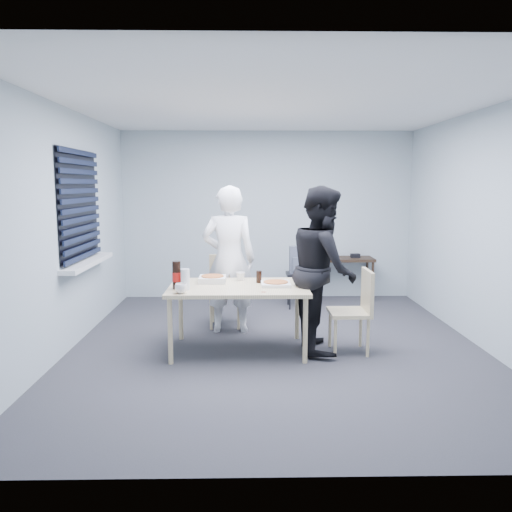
{
  "coord_description": "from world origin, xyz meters",
  "views": [
    {
      "loc": [
        -0.32,
        -5.33,
        1.78
      ],
      "look_at": [
        -0.22,
        0.1,
        1.0
      ],
      "focal_mm": 35.0,
      "sensor_mm": 36.0,
      "label": 1
    }
  ],
  "objects_px": {
    "person_black": "(323,269)",
    "stool": "(299,280)",
    "mug_a": "(181,288)",
    "soda_bottle": "(177,276)",
    "backpack": "(299,260)",
    "chair_far": "(225,285)",
    "chair_right": "(357,305)",
    "mug_b": "(241,276)",
    "person_white": "(229,260)",
    "dining_table": "(238,291)",
    "side_table": "(341,263)"
  },
  "relations": [
    {
      "from": "person_black",
      "to": "stool",
      "type": "bearing_deg",
      "value": 1.67
    },
    {
      "from": "person_black",
      "to": "stool",
      "type": "relative_size",
      "value": 3.49
    },
    {
      "from": "mug_a",
      "to": "soda_bottle",
      "type": "relative_size",
      "value": 0.43
    },
    {
      "from": "stool",
      "to": "backpack",
      "type": "relative_size",
      "value": 1.3
    },
    {
      "from": "person_black",
      "to": "mug_a",
      "type": "distance_m",
      "value": 1.52
    },
    {
      "from": "chair_far",
      "to": "person_black",
      "type": "xyz_separation_m",
      "value": [
        1.09,
        -1.01,
        0.37
      ]
    },
    {
      "from": "stool",
      "to": "soda_bottle",
      "type": "xyz_separation_m",
      "value": [
        -1.48,
        -2.06,
        0.45
      ]
    },
    {
      "from": "stool",
      "to": "person_black",
      "type": "bearing_deg",
      "value": -88.33
    },
    {
      "from": "chair_right",
      "to": "mug_b",
      "type": "height_order",
      "value": "chair_right"
    },
    {
      "from": "chair_right",
      "to": "person_white",
      "type": "height_order",
      "value": "person_white"
    },
    {
      "from": "chair_far",
      "to": "dining_table",
      "type": "bearing_deg",
      "value": -80.03
    },
    {
      "from": "backpack",
      "to": "mug_b",
      "type": "relative_size",
      "value": 3.9
    },
    {
      "from": "dining_table",
      "to": "chair_right",
      "type": "bearing_deg",
      "value": -2.96
    },
    {
      "from": "dining_table",
      "to": "chair_far",
      "type": "xyz_separation_m",
      "value": [
        -0.18,
        1.04,
        -0.14
      ]
    },
    {
      "from": "stool",
      "to": "mug_b",
      "type": "bearing_deg",
      "value": -117.22
    },
    {
      "from": "side_table",
      "to": "mug_b",
      "type": "distance_m",
      "value": 2.61
    },
    {
      "from": "person_white",
      "to": "side_table",
      "type": "xyz_separation_m",
      "value": [
        1.68,
        1.67,
        -0.3
      ]
    },
    {
      "from": "mug_b",
      "to": "chair_far",
      "type": "bearing_deg",
      "value": 105.28
    },
    {
      "from": "mug_a",
      "to": "side_table",
      "type": "bearing_deg",
      "value": 52.63
    },
    {
      "from": "stool",
      "to": "mug_a",
      "type": "relative_size",
      "value": 4.13
    },
    {
      "from": "chair_right",
      "to": "stool",
      "type": "height_order",
      "value": "chair_right"
    },
    {
      "from": "chair_far",
      "to": "chair_right",
      "type": "distance_m",
      "value": 1.82
    },
    {
      "from": "person_white",
      "to": "stool",
      "type": "distance_m",
      "value": 1.61
    },
    {
      "from": "dining_table",
      "to": "soda_bottle",
      "type": "height_order",
      "value": "soda_bottle"
    },
    {
      "from": "chair_far",
      "to": "side_table",
      "type": "relative_size",
      "value": 0.9
    },
    {
      "from": "stool",
      "to": "mug_a",
      "type": "bearing_deg",
      "value": -121.76
    },
    {
      "from": "person_white",
      "to": "soda_bottle",
      "type": "distance_m",
      "value": 1.01
    },
    {
      "from": "chair_far",
      "to": "person_black",
      "type": "distance_m",
      "value": 1.53
    },
    {
      "from": "person_black",
      "to": "mug_a",
      "type": "xyz_separation_m",
      "value": [
        -1.46,
        -0.4,
        -0.12
      ]
    },
    {
      "from": "backpack",
      "to": "mug_a",
      "type": "relative_size",
      "value": 3.17
    },
    {
      "from": "mug_b",
      "to": "person_black",
      "type": "bearing_deg",
      "value": -16.58
    },
    {
      "from": "person_white",
      "to": "soda_bottle",
      "type": "relative_size",
      "value": 6.16
    },
    {
      "from": "side_table",
      "to": "backpack",
      "type": "bearing_deg",
      "value": -144.53
    },
    {
      "from": "chair_far",
      "to": "mug_a",
      "type": "relative_size",
      "value": 7.24
    },
    {
      "from": "dining_table",
      "to": "mug_a",
      "type": "distance_m",
      "value": 0.68
    },
    {
      "from": "side_table",
      "to": "stool",
      "type": "relative_size",
      "value": 1.95
    },
    {
      "from": "dining_table",
      "to": "backpack",
      "type": "distance_m",
      "value": 2.08
    },
    {
      "from": "person_black",
      "to": "backpack",
      "type": "relative_size",
      "value": 4.54
    },
    {
      "from": "person_black",
      "to": "soda_bottle",
      "type": "distance_m",
      "value": 1.55
    },
    {
      "from": "mug_a",
      "to": "soda_bottle",
      "type": "bearing_deg",
      "value": 108.66
    },
    {
      "from": "mug_b",
      "to": "soda_bottle",
      "type": "distance_m",
      "value": 0.8
    },
    {
      "from": "chair_far",
      "to": "chair_right",
      "type": "relative_size",
      "value": 1.0
    },
    {
      "from": "chair_far",
      "to": "person_white",
      "type": "bearing_deg",
      "value": -79.56
    },
    {
      "from": "stool",
      "to": "mug_b",
      "type": "height_order",
      "value": "mug_b"
    },
    {
      "from": "stool",
      "to": "soda_bottle",
      "type": "height_order",
      "value": "soda_bottle"
    },
    {
      "from": "dining_table",
      "to": "person_black",
      "type": "height_order",
      "value": "person_black"
    },
    {
      "from": "side_table",
      "to": "mug_a",
      "type": "distance_m",
      "value": 3.48
    },
    {
      "from": "mug_a",
      "to": "soda_bottle",
      "type": "xyz_separation_m",
      "value": [
        -0.07,
        0.22,
        0.09
      ]
    },
    {
      "from": "person_white",
      "to": "backpack",
      "type": "xyz_separation_m",
      "value": [
        0.97,
        1.17,
        -0.19
      ]
    },
    {
      "from": "person_white",
      "to": "mug_b",
      "type": "height_order",
      "value": "person_white"
    }
  ]
}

